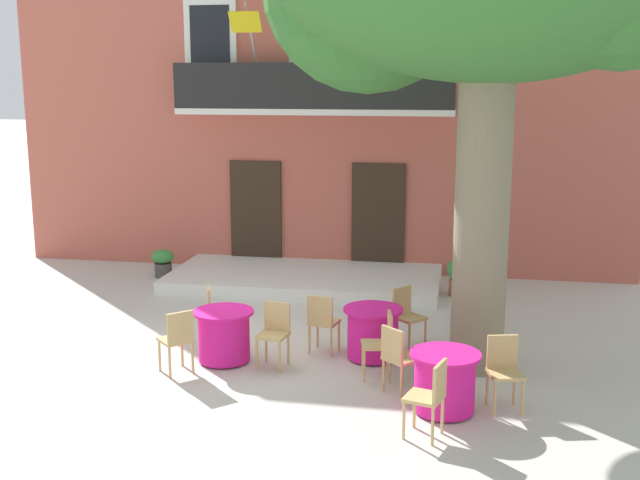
{
  "coord_description": "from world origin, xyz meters",
  "views": [
    {
      "loc": [
        3.12,
        -11.05,
        4.01
      ],
      "look_at": [
        0.71,
        1.92,
        1.3
      ],
      "focal_mm": 44.48,
      "sensor_mm": 36.0,
      "label": 1
    }
  ],
  "objects_px": {
    "cafe_chair_near_tree_1": "(504,367)",
    "cafe_chair_front_2": "(382,341)",
    "cafe_chair_middle_2": "(178,337)",
    "cafe_chair_near_tree_2": "(398,355)",
    "cafe_table_front": "(373,333)",
    "cafe_table_middle": "(224,335)",
    "ground_planter_right": "(458,275)",
    "cafe_chair_near_tree_0": "(430,394)",
    "cafe_chair_middle_1": "(216,311)",
    "ground_planter_left": "(163,262)",
    "cafe_table_near_tree": "(445,382)",
    "cafe_chair_front_0": "(406,313)",
    "cafe_chair_front_1": "(322,320)",
    "cafe_chair_middle_0": "(275,330)"
  },
  "relations": [
    {
      "from": "cafe_chair_near_tree_1",
      "to": "cafe_chair_front_2",
      "type": "height_order",
      "value": "same"
    },
    {
      "from": "cafe_chair_middle_2",
      "to": "cafe_chair_front_2",
      "type": "bearing_deg",
      "value": 7.63
    },
    {
      "from": "cafe_chair_near_tree_1",
      "to": "cafe_chair_near_tree_2",
      "type": "bearing_deg",
      "value": 171.63
    },
    {
      "from": "cafe_chair_near_tree_2",
      "to": "cafe_table_front",
      "type": "height_order",
      "value": "cafe_chair_near_tree_2"
    },
    {
      "from": "cafe_chair_near_tree_1",
      "to": "cafe_chair_front_2",
      "type": "bearing_deg",
      "value": 155.06
    },
    {
      "from": "cafe_chair_near_tree_2",
      "to": "cafe_table_middle",
      "type": "relative_size",
      "value": 1.05
    },
    {
      "from": "cafe_chair_front_2",
      "to": "ground_planter_right",
      "type": "distance_m",
      "value": 4.49
    },
    {
      "from": "cafe_chair_near_tree_0",
      "to": "cafe_chair_middle_1",
      "type": "distance_m",
      "value": 4.26
    },
    {
      "from": "cafe_table_middle",
      "to": "cafe_chair_middle_2",
      "type": "relative_size",
      "value": 0.95
    },
    {
      "from": "ground_planter_left",
      "to": "ground_planter_right",
      "type": "height_order",
      "value": "ground_planter_right"
    },
    {
      "from": "cafe_chair_near_tree_1",
      "to": "cafe_chair_middle_2",
      "type": "bearing_deg",
      "value": 175.21
    },
    {
      "from": "cafe_chair_near_tree_1",
      "to": "cafe_chair_middle_1",
      "type": "height_order",
      "value": "same"
    },
    {
      "from": "ground_planter_right",
      "to": "cafe_chair_front_2",
      "type": "bearing_deg",
      "value": -102.35
    },
    {
      "from": "cafe_table_near_tree",
      "to": "cafe_chair_near_tree_0",
      "type": "relative_size",
      "value": 0.95
    },
    {
      "from": "cafe_chair_near_tree_0",
      "to": "cafe_chair_middle_1",
      "type": "xyz_separation_m",
      "value": [
        -3.35,
        2.62,
        0.0
      ]
    },
    {
      "from": "cafe_chair_middle_1",
      "to": "cafe_table_front",
      "type": "distance_m",
      "value": 2.42
    },
    {
      "from": "cafe_chair_front_2",
      "to": "ground_planter_left",
      "type": "bearing_deg",
      "value": 136.58
    },
    {
      "from": "cafe_chair_near_tree_1",
      "to": "cafe_chair_near_tree_2",
      "type": "xyz_separation_m",
      "value": [
        -1.31,
        0.19,
        0.0
      ]
    },
    {
      "from": "cafe_table_middle",
      "to": "cafe_chair_middle_1",
      "type": "xyz_separation_m",
      "value": [
        -0.33,
        0.68,
        0.14
      ]
    },
    {
      "from": "cafe_chair_middle_2",
      "to": "cafe_table_front",
      "type": "height_order",
      "value": "cafe_chair_middle_2"
    },
    {
      "from": "cafe_table_near_tree",
      "to": "cafe_table_middle",
      "type": "height_order",
      "value": "same"
    },
    {
      "from": "cafe_chair_near_tree_0",
      "to": "cafe_chair_front_0",
      "type": "distance_m",
      "value": 3.12
    },
    {
      "from": "cafe_chair_near_tree_0",
      "to": "cafe_chair_near_tree_2",
      "type": "height_order",
      "value": "same"
    },
    {
      "from": "cafe_table_near_tree",
      "to": "ground_planter_left",
      "type": "bearing_deg",
      "value": 135.73
    },
    {
      "from": "cafe_chair_middle_2",
      "to": "cafe_chair_front_0",
      "type": "distance_m",
      "value": 3.44
    },
    {
      "from": "cafe_table_near_tree",
      "to": "cafe_chair_front_2",
      "type": "bearing_deg",
      "value": 131.31
    },
    {
      "from": "cafe_chair_near_tree_2",
      "to": "cafe_table_near_tree",
      "type": "bearing_deg",
      "value": -36.59
    },
    {
      "from": "cafe_chair_front_1",
      "to": "ground_planter_right",
      "type": "bearing_deg",
      "value": 61.96
    },
    {
      "from": "cafe_chair_near_tree_0",
      "to": "cafe_table_front",
      "type": "height_order",
      "value": "cafe_chair_near_tree_0"
    },
    {
      "from": "cafe_chair_near_tree_0",
      "to": "cafe_chair_near_tree_1",
      "type": "relative_size",
      "value": 1.0
    },
    {
      "from": "cafe_chair_near_tree_0",
      "to": "cafe_table_front",
      "type": "distance_m",
      "value": 2.63
    },
    {
      "from": "cafe_chair_middle_1",
      "to": "cafe_chair_front_2",
      "type": "height_order",
      "value": "same"
    },
    {
      "from": "cafe_chair_near_tree_2",
      "to": "ground_planter_left",
      "type": "height_order",
      "value": "cafe_chair_near_tree_2"
    },
    {
      "from": "cafe_chair_middle_1",
      "to": "cafe_chair_middle_2",
      "type": "distance_m",
      "value": 1.27
    },
    {
      "from": "cafe_chair_near_tree_2",
      "to": "cafe_table_middle",
      "type": "xyz_separation_m",
      "value": [
        -2.55,
        0.76,
        -0.14
      ]
    },
    {
      "from": "cafe_table_near_tree",
      "to": "ground_planter_right",
      "type": "height_order",
      "value": "cafe_table_near_tree"
    },
    {
      "from": "cafe_table_front",
      "to": "cafe_table_middle",
      "type": "bearing_deg",
      "value": -166.24
    },
    {
      "from": "cafe_chair_near_tree_2",
      "to": "cafe_chair_front_0",
      "type": "bearing_deg",
      "value": 91.35
    },
    {
      "from": "cafe_table_near_tree",
      "to": "cafe_chair_near_tree_2",
      "type": "bearing_deg",
      "value": 143.41
    },
    {
      "from": "cafe_table_near_tree",
      "to": "cafe_table_front",
      "type": "distance_m",
      "value": 2.03
    },
    {
      "from": "cafe_chair_near_tree_2",
      "to": "cafe_chair_middle_0",
      "type": "height_order",
      "value": "same"
    },
    {
      "from": "cafe_chair_middle_1",
      "to": "cafe_chair_front_0",
      "type": "distance_m",
      "value": 2.88
    },
    {
      "from": "cafe_chair_middle_1",
      "to": "cafe_chair_middle_2",
      "type": "relative_size",
      "value": 1.0
    },
    {
      "from": "cafe_chair_middle_0",
      "to": "cafe_table_front",
      "type": "height_order",
      "value": "cafe_chair_middle_0"
    },
    {
      "from": "cafe_chair_front_2",
      "to": "cafe_chair_front_1",
      "type": "bearing_deg",
      "value": 140.93
    },
    {
      "from": "cafe_chair_middle_1",
      "to": "cafe_chair_front_2",
      "type": "xyz_separation_m",
      "value": [
        2.62,
        -0.89,
        0.0
      ]
    },
    {
      "from": "cafe_table_middle",
      "to": "cafe_chair_middle_0",
      "type": "bearing_deg",
      "value": -2.63
    },
    {
      "from": "cafe_chair_near_tree_0",
      "to": "cafe_chair_middle_0",
      "type": "distance_m",
      "value": 2.97
    },
    {
      "from": "cafe_chair_front_1",
      "to": "cafe_chair_front_2",
      "type": "height_order",
      "value": "same"
    },
    {
      "from": "cafe_chair_near_tree_1",
      "to": "cafe_chair_near_tree_2",
      "type": "relative_size",
      "value": 1.0
    }
  ]
}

